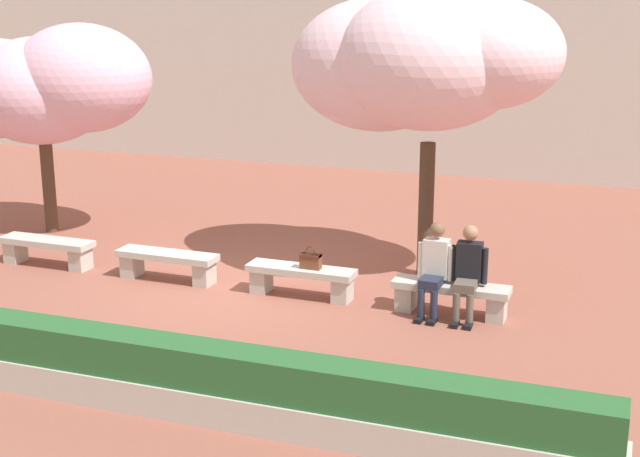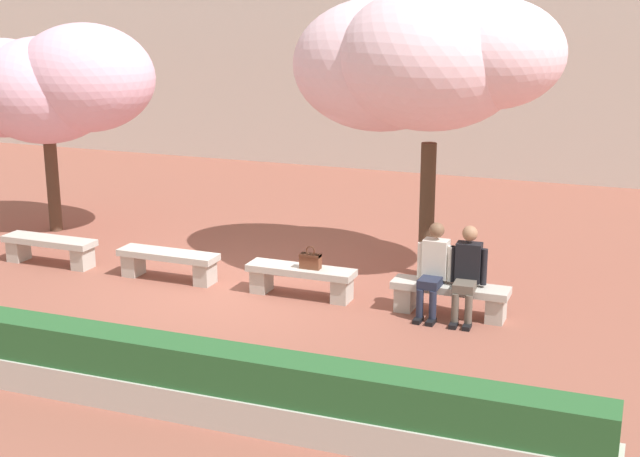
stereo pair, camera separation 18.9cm
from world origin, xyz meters
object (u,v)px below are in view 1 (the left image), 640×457
Objects in this scene: person_seated_left at (434,266)px; stone_bench_near_east at (451,294)px; cherry_tree_secondary at (42,86)px; stone_bench_west_end at (47,248)px; stone_bench_center at (301,277)px; person_seated_right at (468,269)px; stone_bench_near_west at (167,262)px; cherry_tree_main at (423,60)px; handbag at (311,260)px.

stone_bench_near_east is at bearing 13.03° from person_seated_left.
stone_bench_west_end is at bearing -56.22° from cherry_tree_secondary.
stone_bench_center is at bearing 0.00° from stone_bench_west_end.
stone_bench_near_west is at bearing 179.34° from person_seated_right.
person_seated_right reaches higher than stone_bench_west_end.
person_seated_left is at bearing -166.97° from stone_bench_near_east.
cherry_tree_secondary is at bearing 167.11° from stone_bench_near_east.
stone_bench_near_west is 4.53m from cherry_tree_secondary.
person_seated_left reaches higher than stone_bench_near_east.
person_seated_right is 0.32× the size of cherry_tree_secondary.
stone_bench_near_east is at bearing -62.20° from cherry_tree_main.
stone_bench_near_east is at bearing 0.00° from stone_bench_west_end.
person_seated_left reaches higher than stone_bench_center.
handbag is 0.08× the size of cherry_tree_secondary.
cherry_tree_secondary is at bearing 166.35° from person_seated_left.
stone_bench_near_west is 4.42m from stone_bench_near_east.
person_seated_left is 3.23m from cherry_tree_main.
stone_bench_center is 2.47m from person_seated_right.
cherry_tree_main reaches higher than stone_bench_near_west.
person_seated_left reaches higher than stone_bench_near_west.
stone_bench_west_end is at bearing 179.77° from handbag.
person_seated_right is (4.65, -0.05, 0.40)m from stone_bench_near_west.
stone_bench_west_end is 4.42m from stone_bench_center.
person_seated_right is 3.35m from cherry_tree_main.
person_seated_right is 8.50m from cherry_tree_secondary.
stone_bench_west_end is 2.21m from stone_bench_near_west.
stone_bench_west_end is 4.58m from handbag.
cherry_tree_secondary is (-1.20, 1.79, 2.39)m from stone_bench_west_end.
stone_bench_west_end is 3.22m from cherry_tree_secondary.
handbag is at bearing 179.12° from person_seated_right.
person_seated_left is at bearing -1.11° from handbag.
cherry_tree_secondary reaches higher than stone_bench_near_west.
stone_bench_center is 1.25× the size of person_seated_left.
stone_bench_near_east is 2.07m from handbag.
person_seated_left is at bearing -1.55° from stone_bench_center.
handbag reaches higher than stone_bench_center.
stone_bench_west_end is 1.00× the size of stone_bench_near_east.
person_seated_left is 0.46m from person_seated_right.
stone_bench_near_west is 4.95m from cherry_tree_main.
stone_bench_west_end is 6.87m from person_seated_right.
cherry_tree_main is (1.16, 1.71, 2.75)m from handbag.
stone_bench_center is 0.32m from handbag.
cherry_tree_main reaches higher than person_seated_left.
cherry_tree_main reaches higher than stone_bench_near_east.
cherry_tree_secondary is at bearing 162.31° from stone_bench_center.
person_seated_left is (-0.23, -0.05, 0.40)m from stone_bench_near_east.
stone_bench_near_west is at bearing -27.73° from cherry_tree_secondary.
stone_bench_near_east is (6.63, 0.00, 0.00)m from stone_bench_west_end.
person_seated_left reaches higher than handbag.
cherry_tree_secondary is (-5.62, 1.79, 2.39)m from stone_bench_center.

